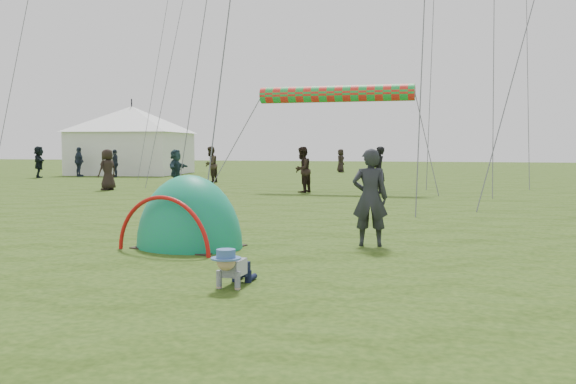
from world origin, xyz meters
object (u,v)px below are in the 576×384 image
(popup_tent, at_px, (189,247))
(event_marquee, at_px, (132,138))
(crawling_toddler, at_px, (232,267))
(standing_adult, at_px, (370,197))

(popup_tent, height_order, event_marquee, event_marquee)
(crawling_toddler, distance_m, event_marquee, 34.67)
(event_marquee, bearing_deg, standing_adult, -60.74)
(crawling_toddler, bearing_deg, popup_tent, 125.84)
(crawling_toddler, xyz_separation_m, event_marquee, (-18.06, 29.52, 2.06))
(popup_tent, bearing_deg, standing_adult, 30.98)
(crawling_toddler, height_order, event_marquee, event_marquee)
(crawling_toddler, xyz_separation_m, popup_tent, (-1.83, 2.75, -0.25))
(popup_tent, xyz_separation_m, standing_adult, (2.96, 0.98, 0.84))
(event_marquee, bearing_deg, crawling_toddler, -65.93)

